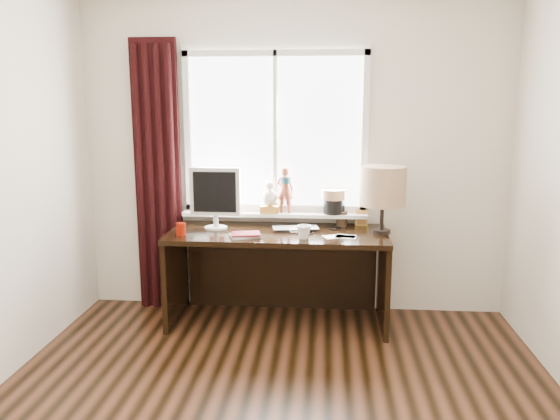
# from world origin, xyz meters

# --- Properties ---
(wall_back) EXTENTS (3.50, 0.00, 2.60)m
(wall_back) POSITION_xyz_m (0.00, 2.00, 1.30)
(wall_back) COLOR beige
(wall_back) RESTS_ON ground
(laptop) EXTENTS (0.39, 0.29, 0.03)m
(laptop) POSITION_xyz_m (0.04, 1.68, 0.76)
(laptop) COLOR silver
(laptop) RESTS_ON desk
(mug) EXTENTS (0.14, 0.14, 0.11)m
(mug) POSITION_xyz_m (0.11, 1.43, 0.80)
(mug) COLOR white
(mug) RESTS_ON desk
(red_cup) EXTENTS (0.07, 0.07, 0.09)m
(red_cup) POSITION_xyz_m (-0.82, 1.46, 0.80)
(red_cup) COLOR #760D01
(red_cup) RESTS_ON desk
(window) EXTENTS (1.52, 0.21, 1.40)m
(window) POSITION_xyz_m (-0.13, 1.95, 1.31)
(window) COLOR white
(window) RESTS_ON ground
(curtain) EXTENTS (0.38, 0.09, 2.25)m
(curtain) POSITION_xyz_m (-1.13, 1.91, 1.12)
(curtain) COLOR black
(curtain) RESTS_ON floor
(desk) EXTENTS (1.70, 0.70, 0.75)m
(desk) POSITION_xyz_m (-0.10, 1.73, 0.51)
(desk) COLOR black
(desk) RESTS_ON floor
(monitor) EXTENTS (0.40, 0.18, 0.49)m
(monitor) POSITION_xyz_m (-0.60, 1.70, 1.03)
(monitor) COLOR beige
(monitor) RESTS_ON desk
(notebook_stack) EXTENTS (0.26, 0.23, 0.03)m
(notebook_stack) POSITION_xyz_m (-0.33, 1.45, 0.77)
(notebook_stack) COLOR beige
(notebook_stack) RESTS_ON desk
(brush_holder) EXTENTS (0.09, 0.09, 0.25)m
(brush_holder) POSITION_xyz_m (0.40, 1.88, 0.81)
(brush_holder) COLOR black
(brush_holder) RESTS_ON desk
(icon_frame) EXTENTS (0.10, 0.03, 0.13)m
(icon_frame) POSITION_xyz_m (0.56, 1.90, 0.81)
(icon_frame) COLOR gold
(icon_frame) RESTS_ON desk
(table_lamp) EXTENTS (0.35, 0.35, 0.52)m
(table_lamp) POSITION_xyz_m (0.70, 1.65, 1.11)
(table_lamp) COLOR black
(table_lamp) RESTS_ON desk
(loose_papers) EXTENTS (0.27, 0.17, 0.00)m
(loose_papers) POSITION_xyz_m (0.39, 1.51, 0.75)
(loose_papers) COLOR white
(loose_papers) RESTS_ON desk
(desk_cables) EXTENTS (0.42, 0.32, 0.01)m
(desk_cables) POSITION_xyz_m (0.17, 1.69, 0.75)
(desk_cables) COLOR black
(desk_cables) RESTS_ON desk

